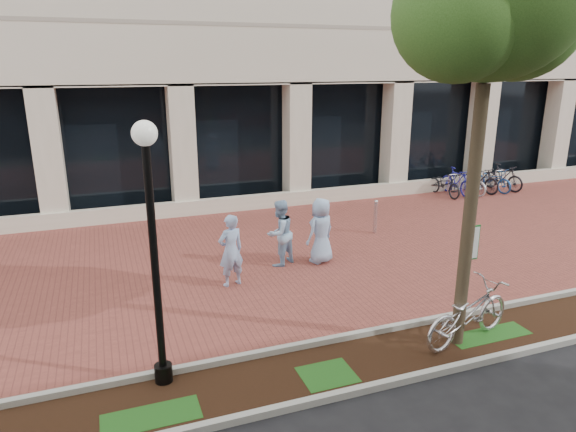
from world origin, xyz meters
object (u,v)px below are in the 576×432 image
object	(u,v)px
parking_sign	(468,265)
lamppost	(153,243)
bollard	(375,216)
locked_bicycle	(468,313)
pedestrian_right	(321,231)
pedestrian_left	(231,251)
pedestrian_mid	(280,233)
bike_rack_cluster	(474,181)

from	to	relation	value
parking_sign	lamppost	bearing A→B (deg)	172.01
bollard	locked_bicycle	bearing A→B (deg)	-104.24
locked_bicycle	pedestrian_right	distance (m)	4.54
parking_sign	pedestrian_right	bearing A→B (deg)	99.00
pedestrian_left	pedestrian_mid	bearing A→B (deg)	-166.08
pedestrian_left	parking_sign	bearing A→B (deg)	115.15
parking_sign	locked_bicycle	distance (m)	0.94
locked_bicycle	bike_rack_cluster	distance (m)	11.79
lamppost	bollard	xyz separation A→B (m)	(6.82, 5.40, -1.80)
pedestrian_left	pedestrian_right	bearing A→B (deg)	178.63
parking_sign	bollard	xyz separation A→B (m)	(1.65, 6.01, -0.96)
locked_bicycle	pedestrian_mid	distance (m)	5.03
bike_rack_cluster	pedestrian_left	bearing A→B (deg)	-162.08
lamppost	bollard	distance (m)	8.88
locked_bicycle	bollard	distance (m)	6.20
parking_sign	pedestrian_mid	distance (m)	5.02
parking_sign	locked_bicycle	bearing A→B (deg)	0.13
pedestrian_mid	parking_sign	bearing A→B (deg)	82.31
bollard	pedestrian_right	bearing A→B (deg)	-147.30
parking_sign	bike_rack_cluster	bearing A→B (deg)	48.37
pedestrian_mid	pedestrian_right	size ratio (longest dim) A/B	1.00
parking_sign	bike_rack_cluster	world-z (taller)	parking_sign
parking_sign	lamppost	xyz separation A→B (m)	(-5.18, 0.61, 0.84)
lamppost	pedestrian_right	size ratio (longest dim) A/B	2.46
locked_bicycle	bike_rack_cluster	size ratio (longest dim) A/B	0.59
parking_sign	lamppost	world-z (taller)	lamppost
pedestrian_mid	bollard	distance (m)	3.74
locked_bicycle	bollard	bearing A→B (deg)	-27.96
lamppost	pedestrian_left	bearing A→B (deg)	59.20
parking_sign	pedestrian_mid	xyz separation A→B (m)	(-1.82, 4.63, -0.65)
locked_bicycle	pedestrian_mid	world-z (taller)	pedestrian_mid
pedestrian_right	bollard	world-z (taller)	pedestrian_right
pedestrian_right	pedestrian_left	bearing A→B (deg)	-9.66
lamppost	pedestrian_mid	world-z (taller)	lamppost
locked_bicycle	pedestrian_mid	xyz separation A→B (m)	(-1.94, 4.63, 0.28)
bollard	bike_rack_cluster	size ratio (longest dim) A/B	0.29
pedestrian_right	bollard	distance (m)	2.93
lamppost	pedestrian_mid	bearing A→B (deg)	50.15
pedestrian_left	pedestrian_mid	xyz separation A→B (m)	(1.43, 0.80, -0.00)
pedestrian_right	bike_rack_cluster	world-z (taller)	pedestrian_right
parking_sign	locked_bicycle	world-z (taller)	parking_sign
bollard	bike_rack_cluster	xyz separation A→B (m)	(6.05, 3.03, -0.03)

